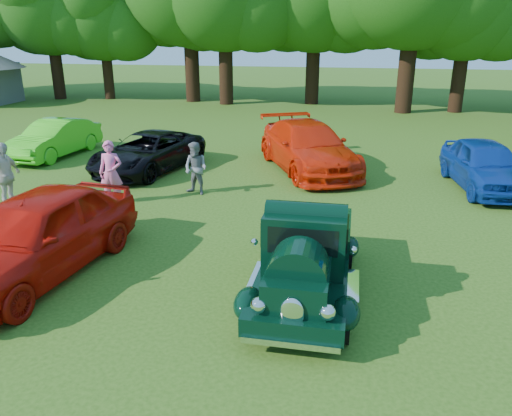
% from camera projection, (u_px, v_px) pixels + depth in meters
% --- Properties ---
extents(ground, '(120.00, 120.00, 0.00)m').
position_uv_depth(ground, '(208.00, 278.00, 9.97)').
color(ground, '#2D5112').
rests_on(ground, ground).
extents(hero_pickup, '(2.02, 4.34, 1.70)m').
position_uv_depth(hero_pickup, '(306.00, 257.00, 9.18)').
color(hero_pickup, black).
rests_on(hero_pickup, ground).
extents(red_convertible, '(2.56, 5.18, 1.70)m').
position_uv_depth(red_convertible, '(36.00, 234.00, 9.89)').
color(red_convertible, '#BB1108').
rests_on(red_convertible, ground).
extents(back_car_lime, '(1.87, 4.37, 1.40)m').
position_uv_depth(back_car_lime, '(55.00, 138.00, 19.32)').
color(back_car_lime, '#3DCD1B').
rests_on(back_car_lime, ground).
extents(back_car_black, '(3.22, 5.16, 1.33)m').
position_uv_depth(back_car_black, '(148.00, 152.00, 17.33)').
color(back_car_black, black).
rests_on(back_car_black, ground).
extents(back_car_orange, '(4.54, 6.12, 1.65)m').
position_uv_depth(back_car_orange, '(308.00, 147.00, 17.38)').
color(back_car_orange, red).
rests_on(back_car_orange, ground).
extents(back_car_blue, '(2.33, 4.61, 1.50)m').
position_uv_depth(back_car_blue, '(485.00, 165.00, 15.36)').
color(back_car_blue, navy).
rests_on(back_car_blue, ground).
extents(spectator_pink, '(0.71, 0.52, 1.80)m').
position_uv_depth(spectator_pink, '(111.00, 173.00, 13.96)').
color(spectator_pink, pink).
rests_on(spectator_pink, ground).
extents(spectator_grey, '(0.92, 0.82, 1.58)m').
position_uv_depth(spectator_grey, '(196.00, 169.00, 14.81)').
color(spectator_grey, slate).
rests_on(spectator_grey, ground).
extents(spectator_white, '(0.50, 1.10, 1.85)m').
position_uv_depth(spectator_white, '(5.00, 176.00, 13.55)').
color(spectator_white, beige).
rests_on(spectator_white, ground).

